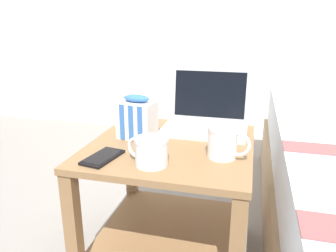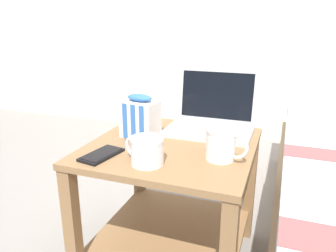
{
  "view_description": "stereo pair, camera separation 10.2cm",
  "coord_description": "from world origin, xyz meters",
  "px_view_note": "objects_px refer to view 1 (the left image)",
  "views": [
    {
      "loc": [
        0.27,
        -1.06,
        0.92
      ],
      "look_at": [
        0.0,
        -0.04,
        0.58
      ],
      "focal_mm": 35.0,
      "sensor_mm": 36.0,
      "label": 1
    },
    {
      "loc": [
        0.36,
        -1.03,
        0.92
      ],
      "look_at": [
        0.0,
        -0.04,
        0.58
      ],
      "focal_mm": 35.0,
      "sensor_mm": 36.0,
      "label": 2
    }
  ],
  "objects_px": {
    "laptop": "(206,118)",
    "snack_bag": "(137,118)",
    "mug_front_left": "(223,141)",
    "cell_phone": "(103,157)",
    "mug_front_right": "(151,150)"
  },
  "relations": [
    {
      "from": "mug_front_left",
      "to": "cell_phone",
      "type": "bearing_deg",
      "value": -163.72
    },
    {
      "from": "laptop",
      "to": "mug_front_right",
      "type": "xyz_separation_m",
      "value": [
        -0.11,
        -0.39,
        0.0
      ]
    },
    {
      "from": "mug_front_left",
      "to": "snack_bag",
      "type": "distance_m",
      "value": 0.35
    },
    {
      "from": "mug_front_right",
      "to": "snack_bag",
      "type": "height_order",
      "value": "snack_bag"
    },
    {
      "from": "laptop",
      "to": "cell_phone",
      "type": "bearing_deg",
      "value": -125.43
    },
    {
      "from": "mug_front_left",
      "to": "cell_phone",
      "type": "relative_size",
      "value": 0.87
    },
    {
      "from": "laptop",
      "to": "snack_bag",
      "type": "relative_size",
      "value": 1.99
    },
    {
      "from": "laptop",
      "to": "snack_bag",
      "type": "distance_m",
      "value": 0.29
    },
    {
      "from": "mug_front_right",
      "to": "cell_phone",
      "type": "height_order",
      "value": "mug_front_right"
    },
    {
      "from": "laptop",
      "to": "mug_front_right",
      "type": "relative_size",
      "value": 2.36
    },
    {
      "from": "mug_front_right",
      "to": "cell_phone",
      "type": "distance_m",
      "value": 0.17
    },
    {
      "from": "laptop",
      "to": "mug_front_right",
      "type": "distance_m",
      "value": 0.41
    },
    {
      "from": "laptop",
      "to": "snack_bag",
      "type": "bearing_deg",
      "value": -143.63
    },
    {
      "from": "mug_front_left",
      "to": "mug_front_right",
      "type": "distance_m",
      "value": 0.24
    },
    {
      "from": "laptop",
      "to": "mug_front_left",
      "type": "xyz_separation_m",
      "value": [
        0.09,
        -0.28,
        0.01
      ]
    }
  ]
}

